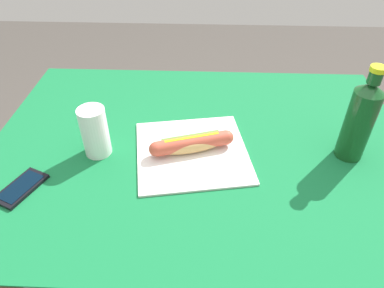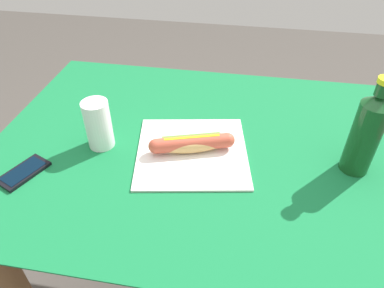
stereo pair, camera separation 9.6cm
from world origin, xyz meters
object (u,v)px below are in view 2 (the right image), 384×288
(hot_dog, at_px, (192,143))
(cell_phone, at_px, (24,172))
(soda_bottle, at_px, (366,133))
(drinking_cup, at_px, (98,124))

(hot_dog, height_order, cell_phone, hot_dog)
(soda_bottle, relative_size, drinking_cup, 1.89)
(cell_phone, bearing_deg, soda_bottle, 11.28)
(soda_bottle, xyz_separation_m, drinking_cup, (-0.68, -0.02, -0.05))
(cell_phone, height_order, soda_bottle, soda_bottle)
(cell_phone, bearing_deg, hot_dog, 20.97)
(hot_dog, distance_m, cell_phone, 0.44)
(cell_phone, height_order, drinking_cup, drinking_cup)
(drinking_cup, bearing_deg, hot_dog, 2.13)
(hot_dog, relative_size, soda_bottle, 0.86)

